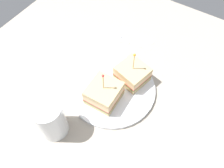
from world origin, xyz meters
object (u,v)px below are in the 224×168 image
object	(u,v)px
plate	(112,89)
sandwich_half_back	(132,74)
drink_glass	(51,121)
sandwich_half_front	(103,93)
knife	(136,35)
fork	(129,42)

from	to	relation	value
plate	sandwich_half_back	world-z (taller)	sandwich_half_back
plate	drink_glass	distance (cm)	20.12
sandwich_half_front	knife	xyz separation A→B (cm)	(27.73, 5.01, -3.72)
sandwich_half_back	knife	xyz separation A→B (cm)	(17.61, 8.41, -3.51)
fork	drink_glass	bearing A→B (deg)	178.71
drink_glass	knife	xyz separation A→B (cm)	(42.11, -1.16, -4.91)
knife	sandwich_half_back	bearing A→B (deg)	-154.48
plate	fork	world-z (taller)	plate
sandwich_half_back	drink_glass	bearing A→B (deg)	158.66
plate	sandwich_half_front	size ratio (longest dim) A/B	2.25
sandwich_half_front	fork	xyz separation A→B (cm)	(23.79, 5.31, -3.72)
sandwich_half_back	knife	world-z (taller)	sandwich_half_back
sandwich_half_front	sandwich_half_back	xyz separation A→B (cm)	(10.12, -3.40, -0.21)
drink_glass	knife	world-z (taller)	drink_glass
plate	fork	size ratio (longest dim) A/B	2.00
fork	knife	size ratio (longest dim) A/B	1.03
plate	knife	size ratio (longest dim) A/B	2.05
plate	fork	bearing A→B (deg)	15.56
knife	plate	bearing A→B (deg)	-167.65
plate	sandwich_half_back	distance (cm)	7.45
sandwich_half_front	fork	world-z (taller)	sandwich_half_front
sandwich_half_front	sandwich_half_back	bearing A→B (deg)	-18.58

